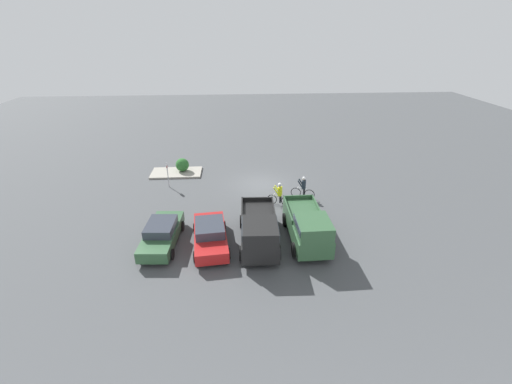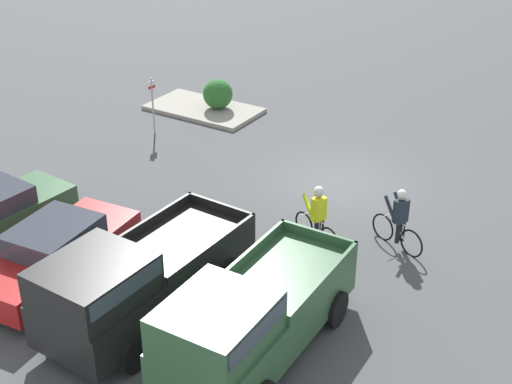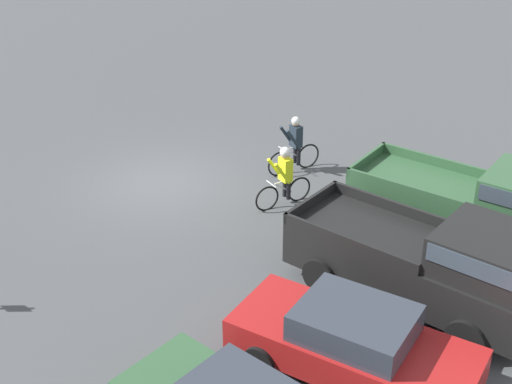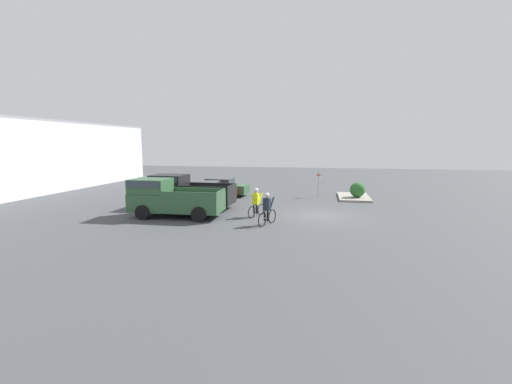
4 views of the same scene
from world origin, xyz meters
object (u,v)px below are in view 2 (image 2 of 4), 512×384
cyclist_1 (399,219)px  cyclist_0 (318,214)px  pickup_truck_0 (249,318)px  pickup_truck_1 (136,279)px  sedan_0 (56,252)px  shrub (218,94)px  fire_lane_sign (153,100)px

cyclist_1 → cyclist_0: bearing=26.6°
pickup_truck_0 → pickup_truck_1: bearing=3.1°
pickup_truck_1 → cyclist_0: size_ratio=3.19×
pickup_truck_0 → cyclist_1: (-0.85, -5.81, -0.30)m
pickup_truck_0 → sedan_0: 5.63m
sedan_0 → shrub: (3.01, -11.12, -0.01)m
sedan_0 → cyclist_1: 8.59m
cyclist_0 → cyclist_1: size_ratio=0.99×
sedan_0 → shrub: bearing=-74.9°
sedan_0 → shrub: 11.52m
pickup_truck_0 → pickup_truck_1: pickup_truck_0 is taller
sedan_0 → fire_lane_sign: size_ratio=2.27×
pickup_truck_1 → fire_lane_sign: bearing=-52.5°
pickup_truck_1 → shrub: (5.80, -11.42, -0.41)m
pickup_truck_0 → cyclist_1: size_ratio=3.08×
pickup_truck_1 → sedan_0: 2.83m
pickup_truck_1 → sedan_0: size_ratio=1.17×
sedan_0 → cyclist_0: cyclist_0 is taller
cyclist_0 → fire_lane_sign: 9.00m
pickup_truck_0 → fire_lane_sign: bearing=-41.8°
cyclist_1 → fire_lane_sign: 10.49m
pickup_truck_0 → sedan_0: (5.61, -0.14, -0.41)m
cyclist_0 → fire_lane_sign: fire_lane_sign is taller
shrub → fire_lane_sign: bearing=76.5°
pickup_truck_0 → fire_lane_sign: 12.50m
pickup_truck_0 → shrub: size_ratio=4.69×
sedan_0 → cyclist_1: (-6.46, -5.67, 0.11)m
pickup_truck_1 → sedan_0: (2.79, -0.30, -0.40)m
sedan_0 → fire_lane_sign: bearing=-65.6°
cyclist_0 → shrub: 9.93m
cyclist_0 → cyclist_1: bearing=-153.4°
fire_lane_sign → shrub: fire_lane_sign is taller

